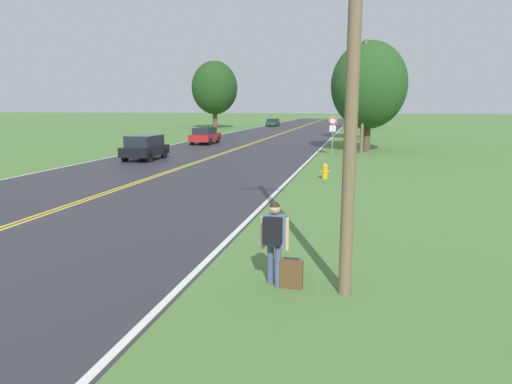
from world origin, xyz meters
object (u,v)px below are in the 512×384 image
tree_mid_treeline (369,85)px  car_red_sedan_approaching (205,135)px  tree_behind_sign (215,88)px  suitcase (291,274)px  tree_left_verge (365,80)px  fire_hydrant (325,171)px  tree_right_cluster (370,90)px  traffic_sign (333,126)px  car_black_hatchback_nearest (145,147)px  hitchhiker_person (274,235)px  car_dark_green_hatchback_mid_near (273,122)px

tree_mid_treeline → car_red_sedan_approaching: bearing=165.8°
car_red_sedan_approaching → tree_behind_sign: bearing=15.4°
suitcase → tree_left_verge: tree_left_verge is taller
fire_hydrant → tree_mid_treeline: size_ratio=0.09×
fire_hydrant → tree_right_cluster: 50.80m
traffic_sign → fire_hydrant: bearing=-87.9°
tree_right_cluster → tree_behind_sign: bearing=-172.0°
traffic_sign → tree_behind_sign: 41.97m
traffic_sign → tree_left_verge: (2.08, 15.43, 4.00)m
fire_hydrant → car_red_sedan_approaching: bearing=124.7°
car_black_hatchback_nearest → car_red_sedan_approaching: car_black_hatchback_nearest is taller
hitchhiker_person → car_dark_green_hatchback_mid_near: size_ratio=0.42×
suitcase → tree_mid_treeline: bearing=-1.9°
tree_behind_sign → tree_right_cluster: bearing=8.0°
suitcase → tree_left_verge: size_ratio=0.07×
tree_right_cluster → car_black_hatchback_nearest: tree_right_cluster is taller
car_black_hatchback_nearest → car_dark_green_hatchback_mid_near: (-1.37, 50.64, -0.15)m
tree_behind_sign → car_black_hatchback_nearest: bearing=-77.9°
car_red_sedan_approaching → car_black_hatchback_nearest: bearing=-179.3°
tree_behind_sign → tree_right_cluster: size_ratio=1.13×
tree_left_verge → tree_behind_sign: 30.89m
suitcase → car_red_sedan_approaching: (-13.05, 31.91, 0.50)m
hitchhiker_person → fire_hydrant: 13.78m
traffic_sign → tree_left_verge: tree_left_verge is taller
car_dark_green_hatchback_mid_near → tree_behind_sign: bearing=140.1°
hitchhiker_person → tree_left_verge: 40.42m
tree_mid_treeline → tree_right_cluster: tree_right_cluster is taller
tree_left_verge → car_red_sedan_approaching: tree_left_verge is taller
tree_mid_treeline → car_red_sedan_approaching: (-14.56, 3.70, -4.24)m
suitcase → car_black_hatchback_nearest: 22.83m
fire_hydrant → car_black_hatchback_nearest: size_ratio=0.21×
tree_behind_sign → car_dark_green_hatchback_mid_near: bearing=48.9°
car_red_sedan_approaching → car_dark_green_hatchback_mid_near: bearing=0.4°
hitchhiker_person → tree_right_cluster: tree_right_cluster is taller
hitchhiker_person → car_black_hatchback_nearest: bearing=34.1°
hitchhiker_person → tree_left_verge: size_ratio=0.20×
car_black_hatchback_nearest → car_dark_green_hatchback_mid_near: size_ratio=0.87×
fire_hydrant → tree_mid_treeline: (2.00, 14.42, 4.64)m
tree_mid_treeline → tree_right_cluster: 36.03m
suitcase → hitchhiker_person: bearing=87.8°
tree_behind_sign → tree_right_cluster: tree_behind_sign is taller
car_black_hatchback_nearest → suitcase: bearing=-145.9°
tree_left_verge → car_dark_green_hatchback_mid_near: (-15.22, 29.53, -5.39)m
tree_left_verge → tree_behind_sign: bearing=137.6°
hitchhiker_person → car_black_hatchback_nearest: 22.61m
hitchhiker_person → traffic_sign: size_ratio=0.62×
suitcase → tree_right_cluster: (2.04, 64.23, 5.59)m
traffic_sign → car_red_sedan_approaching: 14.22m
fire_hydrant → car_black_hatchback_nearest: (-12.17, 5.20, 0.47)m
fire_hydrant → car_red_sedan_approaching: car_red_sedan_approaching is taller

